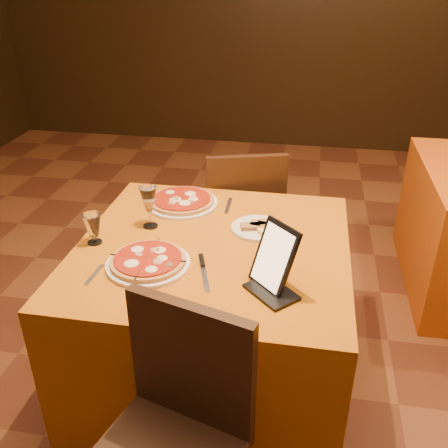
% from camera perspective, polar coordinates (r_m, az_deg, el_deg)
% --- Properties ---
extents(floor, '(6.00, 7.00, 0.01)m').
position_cam_1_polar(floor, '(2.49, 1.31, -17.75)').
color(floor, '#5E2D19').
rests_on(floor, ground).
extents(wall_back, '(6.00, 0.01, 2.80)m').
position_cam_1_polar(wall_back, '(5.24, 8.00, 23.62)').
color(wall_back, black).
rests_on(wall_back, floor).
extents(main_table, '(1.10, 1.10, 0.75)m').
position_cam_1_polar(main_table, '(2.26, -1.18, -10.59)').
color(main_table, '#B6600B').
rests_on(main_table, floor).
extents(chair_main_far, '(0.51, 0.51, 0.91)m').
position_cam_1_polar(chair_main_far, '(2.88, 1.91, 0.59)').
color(chair_main_far, black).
rests_on(chair_main_far, floor).
extents(pizza_near, '(0.32, 0.32, 0.03)m').
position_cam_1_polar(pizza_near, '(1.92, -8.67, -4.31)').
color(pizza_near, white).
rests_on(pizza_near, main_table).
extents(pizza_far, '(0.34, 0.34, 0.03)m').
position_cam_1_polar(pizza_far, '(2.37, -4.82, 2.55)').
color(pizza_far, white).
rests_on(pizza_far, main_table).
extents(cutlet_dish, '(0.23, 0.23, 0.03)m').
position_cam_1_polar(cutlet_dish, '(2.15, 3.88, -0.35)').
color(cutlet_dish, white).
rests_on(cutlet_dish, main_table).
extents(wine_glass, '(0.11, 0.11, 0.19)m').
position_cam_1_polar(wine_glass, '(2.16, -8.56, 1.94)').
color(wine_glass, '#E7C383').
rests_on(wine_glass, main_table).
extents(water_glass, '(0.08, 0.08, 0.13)m').
position_cam_1_polar(water_glass, '(2.09, -14.73, -0.55)').
color(water_glass, silver).
rests_on(water_glass, main_table).
extents(tablet, '(0.19, 0.19, 0.23)m').
position_cam_1_polar(tablet, '(1.74, 5.76, -3.75)').
color(tablet, black).
rests_on(tablet, main_table).
extents(knife, '(0.09, 0.22, 0.01)m').
position_cam_1_polar(knife, '(1.85, -2.28, -5.73)').
color(knife, '#AAACB1').
rests_on(knife, main_table).
extents(fork_near, '(0.02, 0.14, 0.01)m').
position_cam_1_polar(fork_near, '(1.91, -14.59, -5.64)').
color(fork_near, '#A5A5AC').
rests_on(fork_near, main_table).
extents(fork_far, '(0.03, 0.17, 0.01)m').
position_cam_1_polar(fork_far, '(2.35, 0.50, 2.10)').
color(fork_far, silver).
rests_on(fork_far, main_table).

